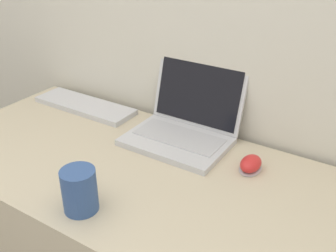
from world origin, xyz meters
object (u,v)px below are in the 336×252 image
at_px(external_keyboard, 85,106).
at_px(drink_cup, 79,190).
at_px(laptop, 185,122).
at_px(computer_mouse, 251,164).

bearing_deg(external_keyboard, drink_cup, -47.59).
distance_m(laptop, external_keyboard, 0.45).
bearing_deg(drink_cup, laptop, 85.93).
bearing_deg(drink_cup, external_keyboard, 132.41).
xyz_separation_m(drink_cup, computer_mouse, (0.30, 0.40, -0.04)).
relative_size(drink_cup, computer_mouse, 1.30).
bearing_deg(laptop, drink_cup, -94.07).
bearing_deg(laptop, computer_mouse, -13.86).
bearing_deg(drink_cup, computer_mouse, 53.52).
distance_m(laptop, computer_mouse, 0.27).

